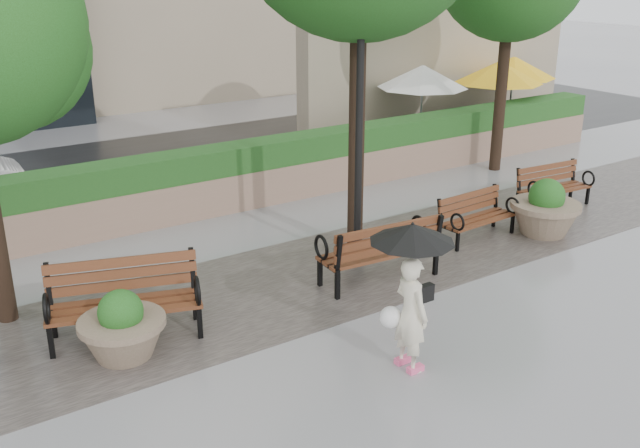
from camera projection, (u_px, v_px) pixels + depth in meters
ground at (424, 359)px, 9.46m from camera, size 100.00×100.00×0.00m
cobble_strip at (302, 280)px, 11.79m from camera, size 28.00×3.20×0.01m
hedge_wall at (198, 183)px, 14.67m from camera, size 24.00×0.80×1.35m
cafe_wall at (441, 66)px, 21.53m from camera, size 10.00×0.60×4.00m
cafe_hedge at (479, 132)px, 20.09m from camera, size 8.00×0.50×0.90m
asphalt_street at (132, 170)px, 18.01m from camera, size 40.00×7.00×0.00m
bench_1 at (126, 317)px, 9.88m from camera, size 2.20×1.41×1.11m
bench_2 at (379, 263)px, 11.67m from camera, size 2.07×0.97×1.08m
bench_3 at (477, 226)px, 13.47m from camera, size 1.66×0.73×0.87m
bench_4 at (553, 195)px, 15.23m from camera, size 1.72×0.82×0.89m
planter_left at (123, 331)px, 9.39m from camera, size 1.15×1.15×0.96m
planter_right at (545, 213)px, 13.64m from camera, size 1.32×1.32×1.11m
lamppost at (359, 162)px, 11.85m from camera, size 0.28×0.28×4.12m
patio_umb_white at (423, 77)px, 19.46m from camera, size 2.50×2.50×2.30m
patio_umb_yellow_a at (499, 73)px, 20.23m from camera, size 2.50×2.50×2.30m
patio_umb_yellow_b at (514, 68)px, 21.22m from camera, size 2.50×2.50×2.30m
pedestrian at (411, 283)px, 8.88m from camera, size 1.07×1.07×1.96m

